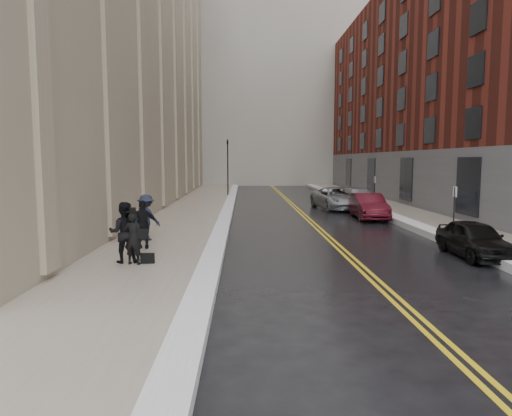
{
  "coord_description": "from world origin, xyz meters",
  "views": [
    {
      "loc": [
        -1.16,
        -11.27,
        3.36
      ],
      "look_at": [
        -0.71,
        5.35,
        1.6
      ],
      "focal_mm": 32.0,
      "sensor_mm": 36.0,
      "label": 1
    }
  ],
  "objects": [
    {
      "name": "sidewalk_right",
      "position": [
        9.0,
        16.0,
        0.07
      ],
      "size": [
        3.0,
        64.0,
        0.15
      ],
      "primitive_type": "cube",
      "color": "gray",
      "rests_on": "ground"
    },
    {
      "name": "traffic_signal",
      "position": [
        -2.6,
        30.0,
        3.08
      ],
      "size": [
        0.18,
        0.15,
        5.2
      ],
      "color": "black",
      "rests_on": "ground"
    },
    {
      "name": "building_right",
      "position": [
        17.5,
        23.0,
        9.0
      ],
      "size": [
        14.0,
        50.0,
        18.0
      ],
      "primitive_type": "cube",
      "color": "maroon",
      "rests_on": "ground"
    },
    {
      "name": "ground",
      "position": [
        0.0,
        0.0,
        0.0
      ],
      "size": [
        160.0,
        160.0,
        0.0
      ],
      "primitive_type": "plane",
      "color": "black",
      "rests_on": "ground"
    },
    {
      "name": "car_black",
      "position": [
        6.8,
        4.04,
        0.64
      ],
      "size": [
        1.58,
        3.77,
        1.28
      ],
      "primitive_type": "imported",
      "rotation": [
        0.0,
        0.0,
        -0.02
      ],
      "color": "black",
      "rests_on": "ground"
    },
    {
      "name": "sidewalk_left",
      "position": [
        -4.5,
        16.0,
        0.07
      ],
      "size": [
        4.0,
        64.0,
        0.15
      ],
      "primitive_type": "cube",
      "color": "gray",
      "rests_on": "ground"
    },
    {
      "name": "snow_ridge_left",
      "position": [
        -2.2,
        16.0,
        0.13
      ],
      "size": [
        0.7,
        60.8,
        0.26
      ],
      "primitive_type": "cube",
      "color": "white",
      "rests_on": "ground"
    },
    {
      "name": "lane_stripe_a",
      "position": [
        2.38,
        16.0,
        0.0
      ],
      "size": [
        0.12,
        64.0,
        0.01
      ],
      "primitive_type": "cube",
      "color": "gold",
      "rests_on": "ground"
    },
    {
      "name": "tower_far_left",
      "position": [
        -12.0,
        72.0,
        30.0
      ],
      "size": [
        22.0,
        18.0,
        60.0
      ],
      "primitive_type": "cube",
      "color": "slate",
      "rests_on": "ground"
    },
    {
      "name": "car_silver_near",
      "position": [
        6.8,
        20.0,
        0.71
      ],
      "size": [
        2.57,
        5.07,
        1.41
      ],
      "primitive_type": "imported",
      "rotation": [
        0.0,
        0.0,
        0.13
      ],
      "color": "#A1A4A9",
      "rests_on": "ground"
    },
    {
      "name": "parking_sign_near",
      "position": [
        7.9,
        8.0,
        1.36
      ],
      "size": [
        0.06,
        0.35,
        2.23
      ],
      "color": "black",
      "rests_on": "ground"
    },
    {
      "name": "tower_far_right",
      "position": [
        14.0,
        66.0,
        22.0
      ],
      "size": [
        22.0,
        18.0,
        44.0
      ],
      "primitive_type": "cube",
      "color": "slate",
      "rests_on": "ground"
    },
    {
      "name": "car_maroon",
      "position": [
        5.94,
        14.37,
        0.73
      ],
      "size": [
        1.74,
        4.48,
        1.45
      ],
      "primitive_type": "imported",
      "rotation": [
        0.0,
        0.0,
        -0.05
      ],
      "color": "#400B15",
      "rests_on": "ground"
    },
    {
      "name": "pedestrian_a",
      "position": [
        -4.91,
        2.9,
        1.1
      ],
      "size": [
        1.02,
        0.85,
        1.91
      ],
      "primitive_type": "imported",
      "rotation": [
        0.0,
        0.0,
        3.28
      ],
      "color": "black",
      "rests_on": "sidewalk_left"
    },
    {
      "name": "snow_ridge_right",
      "position": [
        7.15,
        16.0,
        0.15
      ],
      "size": [
        0.85,
        60.8,
        0.3
      ],
      "primitive_type": "cube",
      "color": "white",
      "rests_on": "ground"
    },
    {
      "name": "pedestrian_b",
      "position": [
        -5.07,
        6.94,
        1.07
      ],
      "size": [
        1.36,
        1.09,
        1.84
      ],
      "primitive_type": "imported",
      "rotation": [
        0.0,
        0.0,
        2.74
      ],
      "color": "black",
      "rests_on": "sidewalk_left"
    },
    {
      "name": "pedestrian_c",
      "position": [
        -4.8,
        5.13,
        1.03
      ],
      "size": [
        1.1,
        0.63,
        1.76
      ],
      "primitive_type": "imported",
      "rotation": [
        0.0,
        0.0,
        3.35
      ],
      "color": "black",
      "rests_on": "sidewalk_left"
    },
    {
      "name": "pedestrian_main",
      "position": [
        -4.56,
        2.64,
        0.96
      ],
      "size": [
        0.65,
        0.48,
        1.63
      ],
      "primitive_type": "imported",
      "rotation": [
        0.0,
        0.0,
        2.98
      ],
      "color": "black",
      "rests_on": "sidewalk_left"
    },
    {
      "name": "lane_stripe_b",
      "position": [
        2.62,
        16.0,
        0.0
      ],
      "size": [
        0.12,
        64.0,
        0.01
      ],
      "primitive_type": "cube",
      "color": "gold",
      "rests_on": "ground"
    },
    {
      "name": "car_silver_far",
      "position": [
        5.2,
        19.57,
        0.75
      ],
      "size": [
        3.19,
        5.65,
        1.49
      ],
      "primitive_type": "imported",
      "rotation": [
        0.0,
        0.0,
        0.14
      ],
      "color": "gray",
      "rests_on": "ground"
    },
    {
      "name": "parking_sign_far",
      "position": [
        7.9,
        20.0,
        1.36
      ],
      "size": [
        0.06,
        0.35,
        2.23
      ],
      "color": "black",
      "rests_on": "ground"
    }
  ]
}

